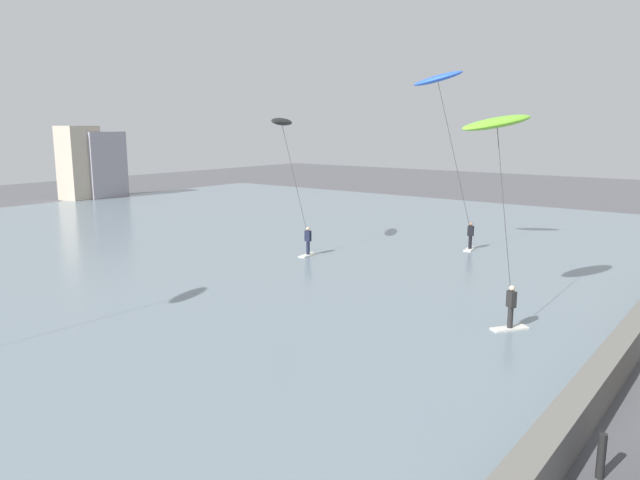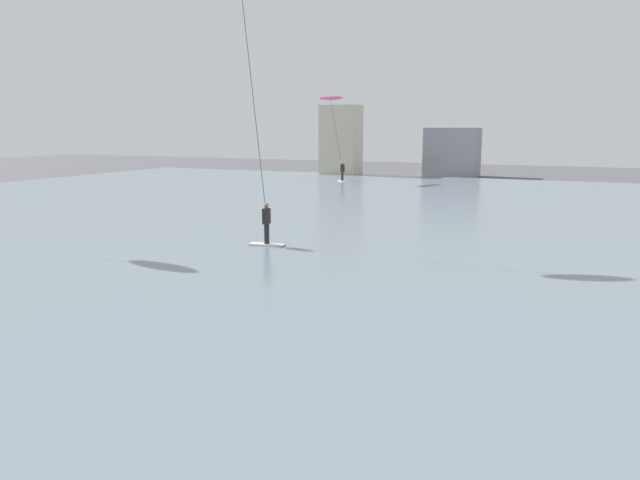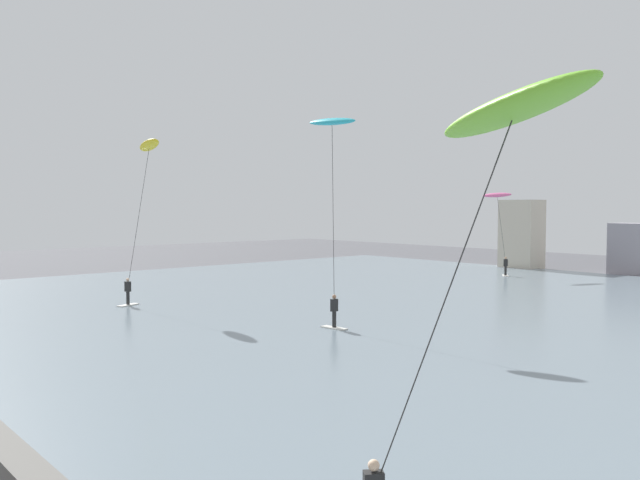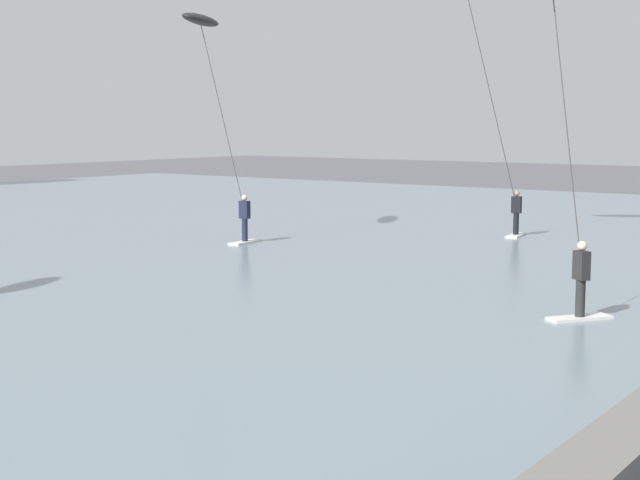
{
  "view_description": "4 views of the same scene",
  "coord_description": "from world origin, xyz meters",
  "px_view_note": "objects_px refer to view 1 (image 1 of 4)",
  "views": [
    {
      "loc": [
        -13.75,
        1.24,
        7.4
      ],
      "look_at": [
        1.29,
        12.83,
        3.77
      ],
      "focal_mm": 33.5,
      "sensor_mm": 36.0,
      "label": 1
    },
    {
      "loc": [
        2.89,
        1.62,
        4.6
      ],
      "look_at": [
        -2.71,
        13.76,
        2.11
      ],
      "focal_mm": 34.13,
      "sensor_mm": 36.0,
      "label": 2
    },
    {
      "loc": [
        14.42,
        0.8,
        5.97
      ],
      "look_at": [
        -0.63,
        13.85,
        4.96
      ],
      "focal_mm": 36.4,
      "sensor_mm": 36.0,
      "label": 3
    },
    {
      "loc": [
        -11.64,
        1.64,
        4.17
      ],
      "look_at": [
        2.24,
        11.71,
        2.01
      ],
      "focal_mm": 52.26,
      "sensor_mm": 36.0,
      "label": 4
    }
  ],
  "objects_px": {
    "kitesurfer_black": "(285,135)",
    "kitesurfer_blue": "(442,101)",
    "bollard_post": "(601,456)",
    "kitesurfer_lime": "(498,136)"
  },
  "relations": [
    {
      "from": "bollard_post",
      "to": "kitesurfer_black",
      "type": "bearing_deg",
      "value": 57.04
    },
    {
      "from": "kitesurfer_lime",
      "to": "bollard_post",
      "type": "bearing_deg",
      "value": -146.2
    },
    {
      "from": "bollard_post",
      "to": "kitesurfer_lime",
      "type": "bearing_deg",
      "value": 33.8
    },
    {
      "from": "kitesurfer_lime",
      "to": "kitesurfer_black",
      "type": "distance_m",
      "value": 14.36
    },
    {
      "from": "bollard_post",
      "to": "kitesurfer_black",
      "type": "xyz_separation_m",
      "value": [
        13.07,
        20.15,
        6.4
      ]
    },
    {
      "from": "kitesurfer_black",
      "to": "kitesurfer_blue",
      "type": "relative_size",
      "value": 0.76
    },
    {
      "from": "kitesurfer_lime",
      "to": "kitesurfer_black",
      "type": "xyz_separation_m",
      "value": [
        3.7,
        13.88,
        -0.11
      ]
    },
    {
      "from": "bollard_post",
      "to": "kitesurfer_blue",
      "type": "height_order",
      "value": "kitesurfer_blue"
    },
    {
      "from": "kitesurfer_lime",
      "to": "kitesurfer_black",
      "type": "bearing_deg",
      "value": 75.08
    },
    {
      "from": "bollard_post",
      "to": "kitesurfer_blue",
      "type": "relative_size",
      "value": 0.1
    }
  ]
}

